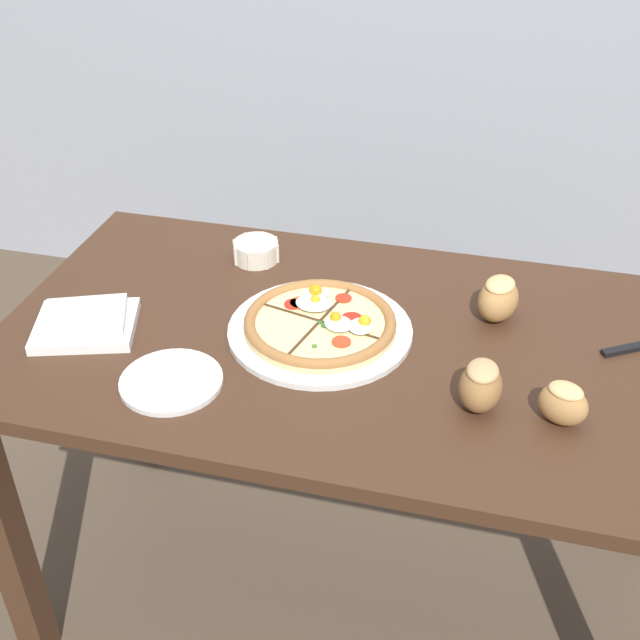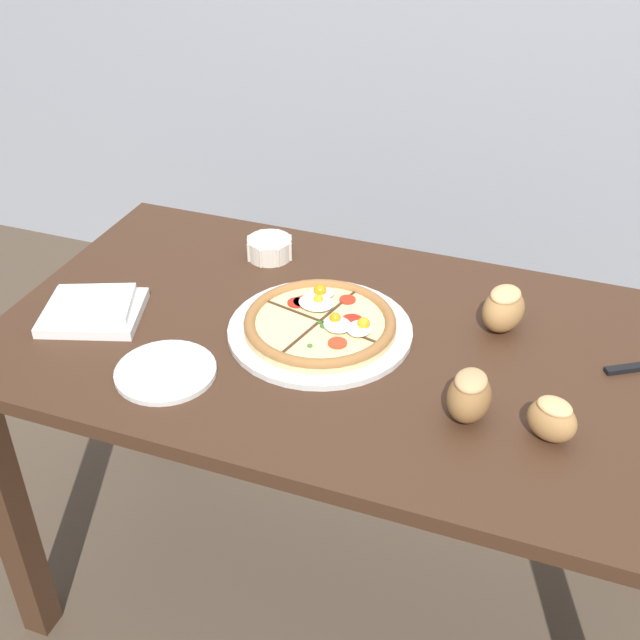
% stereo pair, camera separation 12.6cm
% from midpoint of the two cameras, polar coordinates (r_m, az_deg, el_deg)
% --- Properties ---
extents(ground_plane, '(12.00, 12.00, 0.00)m').
position_cam_midpoint_polar(ground_plane, '(2.01, 0.44, -18.60)').
color(ground_plane, brown).
extents(dining_table, '(1.37, 0.75, 0.73)m').
position_cam_midpoint_polar(dining_table, '(1.56, 0.53, -4.59)').
color(dining_table, '#422819').
rests_on(dining_table, ground_plane).
extents(pizza, '(0.35, 0.35, 0.05)m').
position_cam_midpoint_polar(pizza, '(1.50, -2.36, -0.41)').
color(pizza, white).
rests_on(pizza, dining_table).
extents(ramekin_bowl, '(0.10, 0.10, 0.04)m').
position_cam_midpoint_polar(ramekin_bowl, '(1.75, -6.65, 4.89)').
color(ramekin_bowl, silver).
rests_on(ramekin_bowl, dining_table).
extents(napkin_folded, '(0.23, 0.21, 0.04)m').
position_cam_midpoint_polar(napkin_folded, '(1.59, -18.55, -0.26)').
color(napkin_folded, white).
rests_on(napkin_folded, dining_table).
extents(bread_piece_near, '(0.10, 0.12, 0.09)m').
position_cam_midpoint_polar(bread_piece_near, '(1.55, 10.33, 1.49)').
color(bread_piece_near, '#B27F47').
rests_on(bread_piece_near, dining_table).
extents(bread_piece_mid, '(0.07, 0.10, 0.09)m').
position_cam_midpoint_polar(bread_piece_mid, '(1.33, 8.72, -4.67)').
color(bread_piece_mid, olive).
rests_on(bread_piece_mid, dining_table).
extents(bread_piece_far, '(0.10, 0.09, 0.07)m').
position_cam_midpoint_polar(bread_piece_far, '(1.33, 14.36, -5.81)').
color(bread_piece_far, '#B27F47').
rests_on(bread_piece_far, dining_table).
extents(side_saucer, '(0.18, 0.18, 0.01)m').
position_cam_midpoint_polar(side_saucer, '(1.42, -13.04, -4.35)').
color(side_saucer, white).
rests_on(side_saucer, dining_table).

